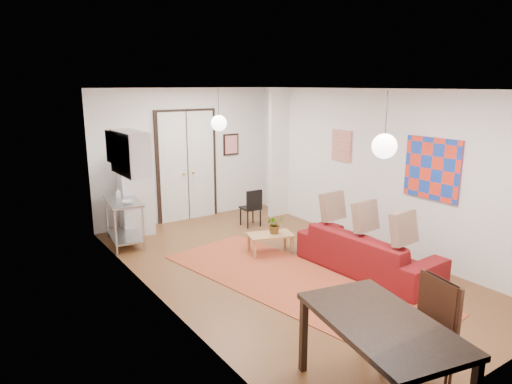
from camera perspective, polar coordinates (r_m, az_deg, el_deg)
floor at (r=7.69m, az=3.13°, el=-9.43°), size 7.00×7.00×0.00m
ceiling at (r=7.09m, az=3.43°, el=12.73°), size 4.20×7.00×0.02m
wall_back at (r=10.21m, az=-8.76°, el=4.60°), size 4.20×0.02×2.90m
wall_front at (r=5.04m, az=28.28°, el=-5.88°), size 4.20×0.02×2.90m
wall_left at (r=6.24m, az=-12.27°, el=-1.11°), size 0.02×7.00×2.90m
wall_right at (r=8.67m, az=14.40°, el=2.79°), size 0.02×7.00×2.90m
double_doors at (r=10.21m, az=-8.60°, el=3.18°), size 1.44×0.06×2.50m
stub_partition at (r=10.35m, az=2.86°, el=4.86°), size 0.50×0.10×2.90m
wall_cabinet at (r=7.59m, az=-15.46°, el=4.73°), size 0.35×1.00×0.70m
painting_popart at (r=7.86m, az=21.16°, el=2.74°), size 0.05×1.00×1.00m
painting_abstract at (r=9.14m, az=10.66°, el=5.73°), size 0.05×0.50×0.60m
poster_back at (r=10.70m, az=-3.13°, el=5.94°), size 0.40×0.03×0.50m
print_left at (r=8.02m, az=-17.67°, el=5.38°), size 0.03×0.44×0.54m
pendant_back at (r=8.79m, az=-4.67°, el=8.58°), size 0.30×0.30×0.80m
pendant_front at (r=5.68m, az=15.76°, el=5.54°), size 0.30×0.30×0.80m
kilim_rug at (r=7.17m, az=4.94°, el=-11.16°), size 2.51×4.79×0.01m
sofa at (r=7.62m, az=13.77°, el=-7.24°), size 1.08×2.41×0.69m
coffee_table at (r=8.24m, az=1.80°, el=-5.57°), size 0.88×0.65×0.35m
potted_plant at (r=8.23m, az=2.38°, el=-4.01°), size 0.37×0.34×0.34m
kitchen_counter at (r=8.95m, az=-16.19°, el=-2.93°), size 0.71×1.19×0.86m
bowl at (r=8.58m, az=-15.70°, el=-1.23°), size 0.26×0.26×0.05m
soap_bottle at (r=9.08m, az=-16.85°, el=-0.11°), size 0.10×0.10×0.18m
fridge at (r=9.52m, az=-14.85°, el=-0.01°), size 0.67×0.67×1.70m
dining_table at (r=4.51m, az=15.34°, el=-16.29°), size 1.21×1.73×0.88m
dining_chair_near at (r=5.08m, az=18.45°, el=-14.84°), size 0.61×0.78×1.08m
dining_chair_far at (r=5.06m, az=18.85°, el=-15.00°), size 0.61×0.78×1.08m
black_side_chair at (r=9.78m, az=-0.95°, el=-1.49°), size 0.39×0.39×0.81m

